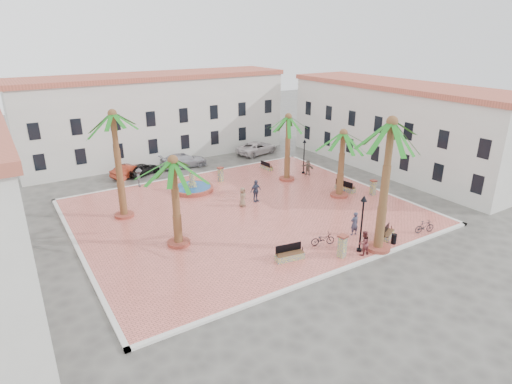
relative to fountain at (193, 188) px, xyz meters
The scene contains 36 objects.
ground 6.92m from the fountain, 75.62° to the right, with size 120.00×120.00×0.00m, color #56544F.
plaza 6.92m from the fountain, 75.62° to the right, with size 26.00×22.00×0.15m, color #E46D60.
kerb_n 4.65m from the fountain, 68.26° to the left, with size 26.30×0.30×0.16m, color silver.
kerb_s 17.78m from the fountain, 84.46° to the right, with size 26.30×0.30×0.16m, color silver.
kerb_e 16.17m from the fountain, 24.46° to the right, with size 0.30×22.30×0.16m, color silver.
kerb_w 13.12m from the fountain, 149.32° to the right, with size 0.30×22.30×0.16m, color silver.
building_north 14.10m from the fountain, 82.65° to the left, with size 30.40×7.40×9.50m.
building_east 22.59m from the fountain, 12.20° to the right, with size 7.40×26.40×9.00m.
fountain is the anchor object (origin of this frame).
palm_nw 10.27m from the fountain, 160.52° to the right, with size 4.93×4.93×8.53m.
palm_sw 11.73m from the fountain, 119.37° to the right, with size 5.12×5.12×6.41m.
palm_s 19.59m from the fountain, 70.88° to the right, with size 5.34×5.34×9.07m.
palm_e 14.16m from the fountain, 38.16° to the right, with size 5.14×5.14×6.10m.
palm_ne 10.78m from the fountain, 13.04° to the right, with size 4.86×4.86×6.61m.
bench_s 15.04m from the fountain, 89.83° to the right, with size 2.00×0.90×1.02m.
bench_se 18.03m from the fountain, 64.38° to the right, with size 1.69×1.14×0.86m.
bench_e 14.08m from the fountain, 32.43° to the right, with size 0.97×2.02×1.03m.
bench_ne 9.52m from the fountain, 10.72° to the left, with size 0.63×1.65×0.85m.
lamppost_s 17.42m from the fountain, 74.27° to the right, with size 0.43×0.43×4.00m.
lamppost_e 12.10m from the fountain, ahead, with size 0.39×0.39×3.60m.
bollard_se 16.87m from the fountain, 79.33° to the right, with size 0.66×0.66×1.55m.
bollard_n 3.51m from the fountain, 14.28° to the left, with size 0.63×0.63×1.45m.
bollard_e 16.40m from the fountain, 35.91° to the right, with size 0.55×0.55×1.39m.
litter_bin 18.66m from the fountain, 66.37° to the right, with size 0.37×0.37×0.71m, color black.
cyclist_a 15.85m from the fountain, 67.38° to the right, with size 0.65×0.43×1.78m, color #32364D.
bicycle_a 14.96m from the fountain, 77.77° to the right, with size 0.59×1.70×0.89m, color black.
cyclist_b 17.69m from the fountain, 75.22° to the right, with size 0.83×0.65×1.70m, color maroon.
bicycle_b 20.18m from the fountain, 57.91° to the right, with size 0.44×1.57×0.95m, color black.
pedestrian_fountain_a 6.09m from the fountain, 70.69° to the right, with size 0.81×0.53×1.66m, color #79634B.
pedestrian_fountain_b 6.47m from the fountain, 57.05° to the right, with size 1.15×0.48×1.96m, color #343C55.
pedestrian_north 5.32m from the fountain, 135.48° to the left, with size 1.13×0.65×1.75m, color #45464A.
pedestrian_east 12.07m from the fountain, ahead, with size 1.45×0.46×1.56m, color #685C4F.
car_black 7.67m from the fountain, 107.21° to the left, with size 1.47×3.66×1.25m, color black.
car_red 8.27m from the fountain, 115.62° to the left, with size 1.39×3.98×1.31m, color maroon.
car_silver 8.00m from the fountain, 72.70° to the left, with size 2.08×5.13×1.49m, color #AEADB6.
car_white 14.40m from the fountain, 33.27° to the left, with size 2.46×5.33×1.48m, color silver.
Camera 1 is at (-16.42, -27.76, 14.04)m, focal length 30.00 mm.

